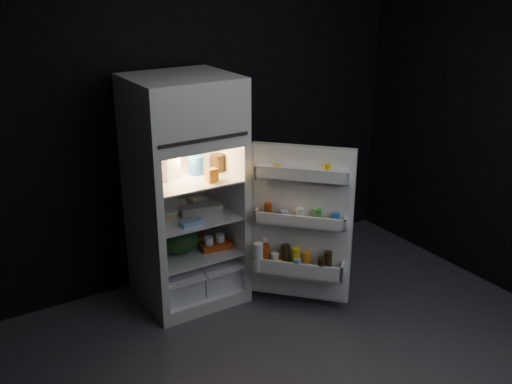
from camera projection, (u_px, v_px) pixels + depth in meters
floor at (309, 370)px, 3.96m from camera, size 4.00×3.40×0.00m
wall_back at (189, 119)px, 4.83m from camera, size 4.00×0.00×2.70m
refrigerator at (184, 184)px, 4.55m from camera, size 0.76×0.71×1.78m
fridge_door at (300, 228)px, 4.45m from camera, size 0.64×0.65×1.22m
milk_jug at (168, 163)px, 4.41m from camera, size 0.17×0.17×0.24m
mayo_jar at (196, 165)px, 4.53m from camera, size 0.15×0.15×0.14m
jam_jar at (217, 163)px, 4.60m from camera, size 0.14×0.14×0.13m
amber_bottle at (152, 166)px, 4.38m from camera, size 0.08×0.08×0.22m
small_carton at (212, 175)px, 4.37m from camera, size 0.09×0.07×0.10m
egg_carton at (201, 209)px, 4.58m from camera, size 0.33×0.18×0.07m
pie at (166, 209)px, 4.62m from camera, size 0.34×0.34×0.04m
flat_package at (191, 223)px, 4.38m from camera, size 0.17×0.09×0.04m
wrapped_pkg at (197, 200)px, 4.80m from camera, size 0.15×0.13×0.05m
produce_bag at (179, 241)px, 4.61m from camera, size 0.36×0.33×0.20m
yogurt_tray at (216, 245)px, 4.70m from camera, size 0.26×0.16×0.05m
small_can_red at (203, 231)px, 4.90m from camera, size 0.10×0.10×0.09m
small_can_silver at (206, 231)px, 4.90m from camera, size 0.08×0.08×0.09m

